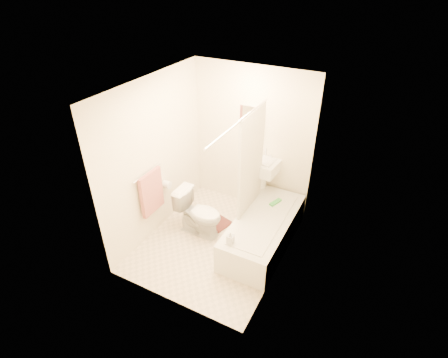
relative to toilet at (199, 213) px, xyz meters
The scene contains 17 objects.
floor 0.51m from the toilet, 16.42° to the right, with size 2.40×2.40×0.00m, color beige.
ceiling 2.07m from the toilet, 16.42° to the right, with size 2.40×2.40×0.00m, color white.
wall_back 1.43m from the toilet, 72.30° to the left, with size 2.00×0.02×2.40m, color beige.
wall_left 1.07m from the toilet, behind, with size 0.02×2.40×2.40m, color beige.
wall_right 1.59m from the toilet, ahead, with size 0.02×2.40×2.40m, color beige.
mirror 1.61m from the toilet, 71.99° to the left, with size 0.40×0.03×0.55m, color white.
curtain_rod 1.76m from the toilet, ahead, with size 0.03×0.03×1.70m, color silver.
shower_curtain 1.15m from the toilet, 31.41° to the left, with size 0.04×0.80×1.55m, color silver.
towel_bar 1.02m from the toilet, 149.93° to the right, with size 0.02×0.02×0.60m, color silver.
towel 0.80m from the toilet, 148.66° to the right, with size 0.06×0.45×0.66m, color #CC7266.
toilet_paper 0.67m from the toilet, behind, with size 0.12×0.12×0.11m, color white.
toilet is the anchor object (origin of this frame).
sink 1.14m from the toilet, 57.91° to the left, with size 0.55×0.44×1.07m, color white, non-canonical shape.
bathtub 1.01m from the toilet, 11.37° to the left, with size 0.74×1.69×0.48m, color silver, non-canonical shape.
bath_mat 0.46m from the toilet, 80.16° to the left, with size 0.56×0.42×0.02m, color #49221D.
soap_bottle 0.94m from the toilet, 32.19° to the right, with size 0.09×0.09×0.19m, color silver.
scrub_brush 1.18m from the toilet, 31.94° to the left, with size 0.07×0.22×0.04m, color green.
Camera 1 is at (1.95, -3.48, 3.65)m, focal length 28.00 mm.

